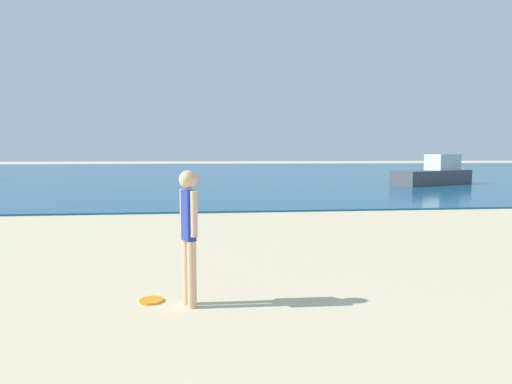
% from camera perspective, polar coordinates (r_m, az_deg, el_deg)
% --- Properties ---
extents(water, '(160.00, 60.00, 0.06)m').
position_cam_1_polar(water, '(42.84, -4.52, 2.76)').
color(water, '#14567F').
rests_on(water, ground).
extents(person_standing, '(0.21, 0.33, 1.58)m').
position_cam_1_polar(person_standing, '(5.03, -8.85, -4.93)').
color(person_standing, '#DDAD84').
rests_on(person_standing, ground).
extents(frisbee, '(0.28, 0.28, 0.03)m').
position_cam_1_polar(frisbee, '(5.49, -13.64, -13.72)').
color(frisbee, orange).
rests_on(frisbee, ground).
extents(boat_near, '(5.10, 3.38, 1.66)m').
position_cam_1_polar(boat_near, '(25.94, 22.40, 2.21)').
color(boat_near, '#4C4C51').
rests_on(boat_near, water).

